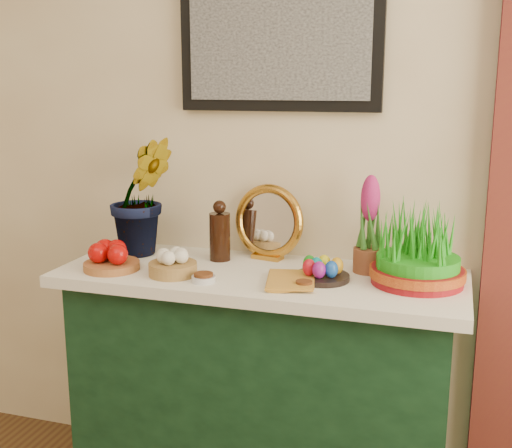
{
  "coord_description": "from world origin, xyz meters",
  "views": [
    {
      "loc": [
        0.69,
        -0.04,
        1.53
      ],
      "look_at": [
        0.07,
        1.95,
        1.07
      ],
      "focal_mm": 45.0,
      "sensor_mm": 36.0,
      "label": 1
    }
  ],
  "objects_px": {
    "wheatgrass_sabzeh": "(418,251)",
    "book": "(267,279)",
    "sideboard": "(260,394)",
    "hyacinth_green": "(141,177)",
    "mirror": "(269,223)"
  },
  "relations": [
    {
      "from": "wheatgrass_sabzeh",
      "to": "book",
      "type": "bearing_deg",
      "value": -163.02
    },
    {
      "from": "mirror",
      "to": "wheatgrass_sabzeh",
      "type": "bearing_deg",
      "value": -15.97
    },
    {
      "from": "mirror",
      "to": "book",
      "type": "height_order",
      "value": "mirror"
    },
    {
      "from": "book",
      "to": "sideboard",
      "type": "bearing_deg",
      "value": 103.94
    },
    {
      "from": "hyacinth_green",
      "to": "mirror",
      "type": "distance_m",
      "value": 0.51
    },
    {
      "from": "hyacinth_green",
      "to": "mirror",
      "type": "xyz_separation_m",
      "value": [
        0.47,
        0.08,
        -0.16
      ]
    },
    {
      "from": "sideboard",
      "to": "book",
      "type": "relative_size",
      "value": 6.33
    },
    {
      "from": "sideboard",
      "to": "hyacinth_green",
      "type": "relative_size",
      "value": 2.19
    },
    {
      "from": "hyacinth_green",
      "to": "book",
      "type": "distance_m",
      "value": 0.66
    },
    {
      "from": "mirror",
      "to": "book",
      "type": "relative_size",
      "value": 1.39
    },
    {
      "from": "sideboard",
      "to": "wheatgrass_sabzeh",
      "type": "relative_size",
      "value": 4.22
    },
    {
      "from": "mirror",
      "to": "book",
      "type": "xyz_separation_m",
      "value": [
        0.08,
        -0.3,
        -0.12
      ]
    },
    {
      "from": "sideboard",
      "to": "book",
      "type": "bearing_deg",
      "value": -63.85
    },
    {
      "from": "mirror",
      "to": "wheatgrass_sabzeh",
      "type": "xyz_separation_m",
      "value": [
        0.55,
        -0.16,
        -0.02
      ]
    },
    {
      "from": "sideboard",
      "to": "wheatgrass_sabzeh",
      "type": "distance_m",
      "value": 0.78
    }
  ]
}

